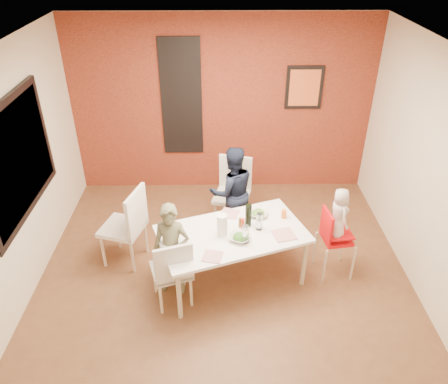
{
  "coord_description": "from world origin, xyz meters",
  "views": [
    {
      "loc": [
        -0.06,
        -3.99,
        3.7
      ],
      "look_at": [
        0.0,
        0.3,
        1.05
      ],
      "focal_mm": 35.0,
      "sensor_mm": 36.0,
      "label": 1
    }
  ],
  "objects_px": {
    "high_chair": "(333,236)",
    "child_near": "(172,250)",
    "paper_towel_roll": "(222,225)",
    "child_far": "(232,192)",
    "toddler": "(339,214)",
    "wine_bottle": "(248,215)",
    "chair_left": "(129,223)",
    "chair_near": "(173,270)",
    "dining_table": "(232,237)",
    "chair_far": "(233,188)"
  },
  "relations": [
    {
      "from": "high_chair",
      "to": "child_near",
      "type": "xyz_separation_m",
      "value": [
        -1.88,
        -0.27,
        0.04
      ]
    },
    {
      "from": "high_chair",
      "to": "paper_towel_roll",
      "type": "bearing_deg",
      "value": 87.76
    },
    {
      "from": "high_chair",
      "to": "child_far",
      "type": "relative_size",
      "value": 0.7
    },
    {
      "from": "toddler",
      "to": "paper_towel_roll",
      "type": "height_order",
      "value": "toddler"
    },
    {
      "from": "high_chair",
      "to": "wine_bottle",
      "type": "distance_m",
      "value": 1.05
    },
    {
      "from": "chair_left",
      "to": "paper_towel_roll",
      "type": "distance_m",
      "value": 1.22
    },
    {
      "from": "chair_near",
      "to": "paper_towel_roll",
      "type": "distance_m",
      "value": 0.73
    },
    {
      "from": "paper_towel_roll",
      "to": "high_chair",
      "type": "bearing_deg",
      "value": 5.75
    },
    {
      "from": "high_chair",
      "to": "paper_towel_roll",
      "type": "relative_size",
      "value": 3.45
    },
    {
      "from": "chair_near",
      "to": "toddler",
      "type": "height_order",
      "value": "toddler"
    },
    {
      "from": "dining_table",
      "to": "child_far",
      "type": "bearing_deg",
      "value": 88.32
    },
    {
      "from": "child_far",
      "to": "toddler",
      "type": "bearing_deg",
      "value": 130.16
    },
    {
      "from": "high_chair",
      "to": "toddler",
      "type": "height_order",
      "value": "toddler"
    },
    {
      "from": "chair_near",
      "to": "paper_towel_roll",
      "type": "bearing_deg",
      "value": -163.22
    },
    {
      "from": "chair_near",
      "to": "chair_left",
      "type": "bearing_deg",
      "value": -69.91
    },
    {
      "from": "child_near",
      "to": "wine_bottle",
      "type": "xyz_separation_m",
      "value": [
        0.87,
        0.31,
        0.25
      ]
    },
    {
      "from": "dining_table",
      "to": "wine_bottle",
      "type": "distance_m",
      "value": 0.31
    },
    {
      "from": "child_far",
      "to": "toddler",
      "type": "relative_size",
      "value": 1.98
    },
    {
      "from": "child_far",
      "to": "chair_left",
      "type": "bearing_deg",
      "value": 10.92
    },
    {
      "from": "chair_near",
      "to": "wine_bottle",
      "type": "xyz_separation_m",
      "value": [
        0.85,
        0.55,
        0.33
      ]
    },
    {
      "from": "chair_far",
      "to": "child_far",
      "type": "relative_size",
      "value": 0.77
    },
    {
      "from": "dining_table",
      "to": "chair_far",
      "type": "relative_size",
      "value": 1.88
    },
    {
      "from": "child_far",
      "to": "chair_near",
      "type": "bearing_deg",
      "value": 48.91
    },
    {
      "from": "toddler",
      "to": "child_far",
      "type": "bearing_deg",
      "value": 40.92
    },
    {
      "from": "dining_table",
      "to": "chair_near",
      "type": "relative_size",
      "value": 2.07
    },
    {
      "from": "chair_near",
      "to": "chair_left",
      "type": "height_order",
      "value": "chair_left"
    },
    {
      "from": "dining_table",
      "to": "chair_left",
      "type": "xyz_separation_m",
      "value": [
        -1.25,
        0.35,
        -0.04
      ]
    },
    {
      "from": "high_chair",
      "to": "toddler",
      "type": "xyz_separation_m",
      "value": [
        0.02,
        0.01,
        0.32
      ]
    },
    {
      "from": "chair_left",
      "to": "wine_bottle",
      "type": "bearing_deg",
      "value": 98.24
    },
    {
      "from": "chair_left",
      "to": "child_near",
      "type": "bearing_deg",
      "value": 64.02
    },
    {
      "from": "chair_near",
      "to": "toddler",
      "type": "relative_size",
      "value": 1.38
    },
    {
      "from": "paper_towel_roll",
      "to": "dining_table",
      "type": "bearing_deg",
      "value": 16.32
    },
    {
      "from": "dining_table",
      "to": "toddler",
      "type": "height_order",
      "value": "toddler"
    },
    {
      "from": "chair_far",
      "to": "toddler",
      "type": "bearing_deg",
      "value": -27.48
    },
    {
      "from": "dining_table",
      "to": "chair_far",
      "type": "distance_m",
      "value": 1.2
    },
    {
      "from": "chair_near",
      "to": "high_chair",
      "type": "distance_m",
      "value": 1.93
    },
    {
      "from": "chair_left",
      "to": "child_far",
      "type": "distance_m",
      "value": 1.42
    },
    {
      "from": "chair_left",
      "to": "chair_far",
      "type": "bearing_deg",
      "value": 139.64
    },
    {
      "from": "high_chair",
      "to": "wine_bottle",
      "type": "height_order",
      "value": "wine_bottle"
    },
    {
      "from": "dining_table",
      "to": "chair_left",
      "type": "height_order",
      "value": "chair_left"
    },
    {
      "from": "high_chair",
      "to": "toddler",
      "type": "distance_m",
      "value": 0.32
    },
    {
      "from": "high_chair",
      "to": "wine_bottle",
      "type": "bearing_deg",
      "value": 79.75
    },
    {
      "from": "dining_table",
      "to": "child_near",
      "type": "xyz_separation_m",
      "value": [
        -0.68,
        -0.17,
        -0.05
      ]
    },
    {
      "from": "high_chair",
      "to": "child_far",
      "type": "bearing_deg",
      "value": 45.88
    },
    {
      "from": "chair_far",
      "to": "child_near",
      "type": "relative_size",
      "value": 0.85
    },
    {
      "from": "chair_near",
      "to": "wine_bottle",
      "type": "distance_m",
      "value": 1.06
    },
    {
      "from": "chair_near",
      "to": "child_near",
      "type": "xyz_separation_m",
      "value": [
        -0.02,
        0.24,
        0.08
      ]
    },
    {
      "from": "child_near",
      "to": "child_far",
      "type": "bearing_deg",
      "value": 67.35
    },
    {
      "from": "dining_table",
      "to": "wine_bottle",
      "type": "xyz_separation_m",
      "value": [
        0.19,
        0.14,
        0.2
      ]
    },
    {
      "from": "chair_far",
      "to": "high_chair",
      "type": "bearing_deg",
      "value": -28.17
    }
  ]
}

